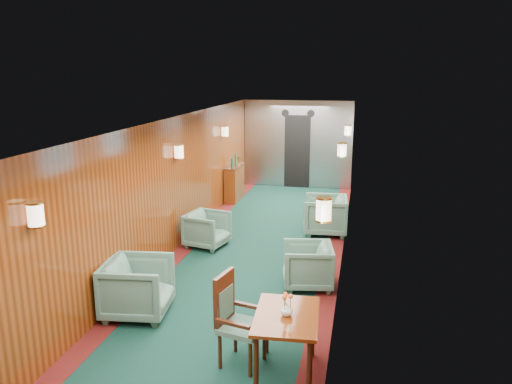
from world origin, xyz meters
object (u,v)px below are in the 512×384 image
(armchair_right_near, at_px, (307,266))
(armchair_right_far, at_px, (325,215))
(armchair_left_near, at_px, (138,287))
(dining_table, at_px, (287,324))
(side_chair, at_px, (234,316))
(armchair_left_far, at_px, (207,230))
(credenza, at_px, (234,182))

(armchair_right_near, height_order, armchair_right_far, armchair_right_far)
(armchair_right_near, bearing_deg, armchair_right_far, 168.67)
(armchair_left_near, height_order, armchair_right_far, armchair_left_near)
(dining_table, xyz_separation_m, side_chair, (-0.60, 0.12, -0.03))
(side_chair, xyz_separation_m, armchair_left_far, (-1.45, 3.56, -0.24))
(side_chair, bearing_deg, credenza, 117.33)
(credenza, height_order, armchair_right_near, credenza)
(side_chair, distance_m, armchair_left_far, 3.85)
(side_chair, relative_size, armchair_left_far, 1.47)
(dining_table, relative_size, credenza, 0.85)
(credenza, distance_m, armchair_right_near, 5.33)
(armchair_left_near, bearing_deg, armchair_left_far, -9.42)
(armchair_left_far, relative_size, armchair_right_near, 0.97)
(dining_table, height_order, armchair_right_near, dining_table)
(side_chair, bearing_deg, armchair_right_near, 88.09)
(armchair_right_far, bearing_deg, credenza, -136.53)
(credenza, relative_size, armchair_left_near, 1.36)
(credenza, distance_m, armchair_left_near, 6.14)
(armchair_left_far, xyz_separation_m, armchair_right_far, (2.08, 1.19, 0.06))
(armchair_left_far, bearing_deg, armchair_right_near, -111.83)
(dining_table, height_order, credenza, credenza)
(armchair_left_near, distance_m, armchair_right_near, 2.51)
(dining_table, xyz_separation_m, armchair_right_far, (0.03, 4.87, -0.21))
(dining_table, distance_m, armchair_left_far, 4.22)
(dining_table, xyz_separation_m, armchair_left_near, (-2.14, 0.94, -0.21))
(dining_table, relative_size, armchair_left_near, 1.16)
(side_chair, bearing_deg, armchair_left_near, 164.81)
(side_chair, relative_size, armchair_left_near, 1.23)
(armchair_right_near, bearing_deg, side_chair, -24.64)
(credenza, xyz_separation_m, armchair_left_far, (0.36, -3.39, -0.13))
(side_chair, bearing_deg, dining_table, 1.35)
(armchair_right_near, bearing_deg, credenza, -163.50)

